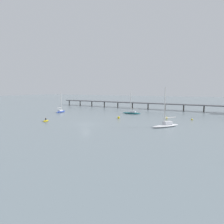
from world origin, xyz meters
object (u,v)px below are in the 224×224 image
(dinghy_yellow, at_px, (46,121))
(mooring_buoy_inner, at_px, (167,118))
(mooring_buoy_outer, at_px, (192,119))
(sailboat_blue, at_px, (61,111))
(pier, at_px, (174,102))
(sailboat_white, at_px, (166,124))
(sailboat_teal, at_px, (132,112))
(mooring_buoy_mid, at_px, (119,118))

(dinghy_yellow, distance_m, mooring_buoy_inner, 35.41)
(mooring_buoy_outer, bearing_deg, sailboat_blue, -179.38)
(pier, bearing_deg, sailboat_white, -83.68)
(sailboat_teal, height_order, dinghy_yellow, sailboat_teal)
(sailboat_teal, height_order, mooring_buoy_outer, sailboat_teal)
(sailboat_blue, height_order, mooring_buoy_inner, sailboat_blue)
(sailboat_white, bearing_deg, sailboat_teal, 128.45)
(dinghy_yellow, relative_size, mooring_buoy_outer, 5.76)
(dinghy_yellow, bearing_deg, sailboat_white, 10.82)
(sailboat_white, relative_size, mooring_buoy_mid, 12.45)
(dinghy_yellow, relative_size, mooring_buoy_mid, 3.83)
(dinghy_yellow, distance_m, mooring_buoy_mid, 21.24)
(sailboat_teal, relative_size, dinghy_yellow, 2.80)
(sailboat_blue, height_order, mooring_buoy_outer, sailboat_blue)
(sailboat_white, distance_m, mooring_buoy_inner, 13.22)
(mooring_buoy_outer, relative_size, mooring_buoy_mid, 0.66)
(sailboat_blue, relative_size, mooring_buoy_outer, 15.77)
(dinghy_yellow, relative_size, mooring_buoy_inner, 4.32)
(sailboat_teal, height_order, mooring_buoy_inner, sailboat_teal)
(sailboat_teal, bearing_deg, pier, 58.40)
(sailboat_blue, relative_size, mooring_buoy_inner, 11.84)
(sailboat_teal, xyz_separation_m, sailboat_white, (16.22, -20.42, 0.05))
(mooring_buoy_inner, bearing_deg, mooring_buoy_mid, -156.47)
(mooring_buoy_mid, bearing_deg, sailboat_white, -24.84)
(mooring_buoy_outer, bearing_deg, pier, 109.52)
(pier, relative_size, mooring_buoy_inner, 127.71)
(pier, distance_m, sailboat_teal, 22.75)
(mooring_buoy_outer, height_order, mooring_buoy_mid, mooring_buoy_mid)
(mooring_buoy_mid, bearing_deg, sailboat_teal, 92.60)
(pier, height_order, dinghy_yellow, pier)
(dinghy_yellow, xyz_separation_m, mooring_buoy_inner, (29.78, 19.15, 0.13))
(pier, xyz_separation_m, mooring_buoy_mid, (-11.23, -32.42, -3.06))
(sailboat_teal, height_order, mooring_buoy_mid, sailboat_teal)
(sailboat_blue, relative_size, mooring_buoy_mid, 10.48)
(sailboat_teal, relative_size, sailboat_white, 0.86)
(sailboat_teal, bearing_deg, mooring_buoy_outer, -17.84)
(sailboat_white, bearing_deg, pier, 96.32)
(pier, xyz_separation_m, sailboat_teal, (-11.83, -19.22, -2.89))
(dinghy_yellow, bearing_deg, sailboat_teal, 59.09)
(sailboat_white, xyz_separation_m, dinghy_yellow, (-32.12, -6.14, -0.40))
(mooring_buoy_outer, bearing_deg, sailboat_teal, 162.16)
(sailboat_teal, height_order, sailboat_blue, sailboat_teal)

